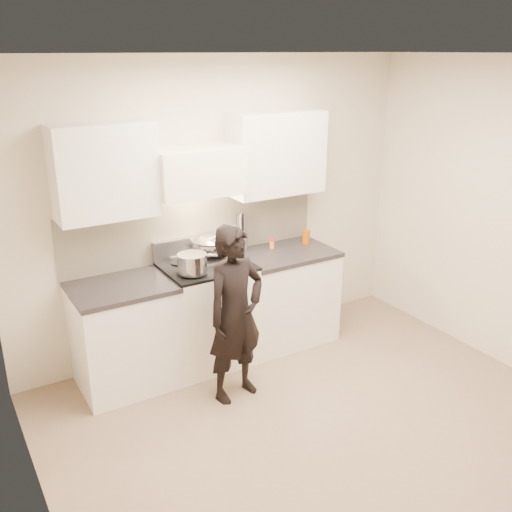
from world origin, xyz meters
The scene contains 11 objects.
ground_plane centered at (0.00, 0.00, 0.00)m, with size 4.00×4.00×0.00m, color #826B55.
room_shell centered at (-0.06, 0.37, 1.60)m, with size 4.04×3.54×2.70m.
stove centered at (-0.30, 1.42, 0.47)m, with size 0.76×0.65×0.96m.
counter_right centered at (0.53, 1.43, 0.46)m, with size 0.92×0.67×0.92m.
counter_left centered at (-1.08, 1.43, 0.46)m, with size 0.82×0.67×0.92m.
wok centered at (-0.16, 1.57, 1.07)m, with size 0.42×0.51×0.34m.
stock_pot centered at (-0.50, 1.28, 1.04)m, with size 0.33×0.33×0.16m.
utensil_crock centered at (0.19, 1.67, 1.03)m, with size 0.13×0.13×0.35m.
spice_jar centered at (0.47, 1.56, 0.97)m, with size 0.05×0.05×0.10m.
oil_glass centered at (0.83, 1.51, 0.99)m, with size 0.08×0.08×0.13m.
person centered at (-0.36, 0.79, 0.74)m, with size 0.54×0.35×1.47m, color black.
Camera 1 is at (-2.33, -2.82, 2.73)m, focal length 40.00 mm.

